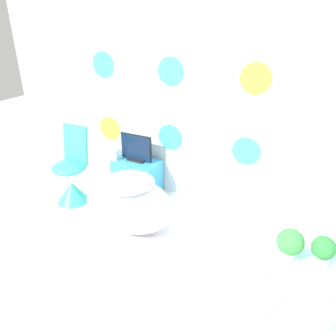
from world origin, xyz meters
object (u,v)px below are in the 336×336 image
(vase, at_px, (115,156))
(chair, at_px, (72,179))
(potted_plant_left, at_px, (290,243))
(tv, at_px, (136,149))
(potted_plant_right, at_px, (323,250))
(bathtub, at_px, (129,204))

(vase, bearing_deg, chair, -129.28)
(vase, relative_size, potted_plant_left, 0.61)
(tv, relative_size, potted_plant_right, 1.83)
(chair, height_order, vase, chair)
(bathtub, distance_m, chair, 0.91)
(potted_plant_left, height_order, potted_plant_right, potted_plant_left)
(potted_plant_left, bearing_deg, bathtub, 165.54)
(vase, relative_size, potted_plant_right, 0.63)
(tv, relative_size, vase, 2.92)
(bathtub, relative_size, tv, 2.31)
(bathtub, height_order, chair, chair)
(bathtub, distance_m, potted_plant_left, 1.72)
(bathtub, height_order, vase, vase)
(bathtub, relative_size, potted_plant_left, 4.13)
(potted_plant_right, bearing_deg, vase, 158.46)
(bathtub, xyz_separation_m, potted_plant_right, (1.82, -0.39, 0.39))
(bathtub, height_order, potted_plant_left, potted_plant_left)
(potted_plant_left, bearing_deg, vase, 156.03)
(chair, height_order, potted_plant_right, chair)
(vase, bearing_deg, bathtub, -44.56)
(potted_plant_left, xyz_separation_m, potted_plant_right, (0.20, 0.03, -0.00))
(bathtub, relative_size, vase, 6.76)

